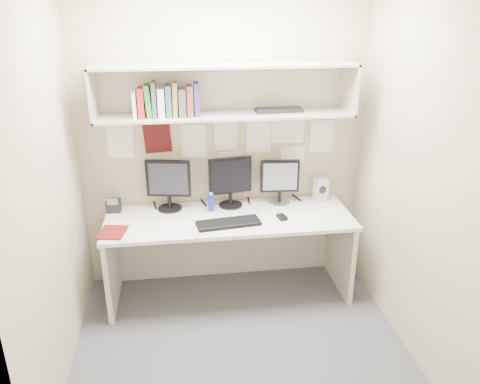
{
  "coord_description": "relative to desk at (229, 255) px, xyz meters",
  "views": [
    {
      "loc": [
        -0.38,
        -2.8,
        2.33
      ],
      "look_at": [
        0.05,
        0.35,
        1.06
      ],
      "focal_mm": 35.0,
      "sensor_mm": 36.0,
      "label": 1
    }
  ],
  "objects": [
    {
      "name": "monitor_right",
      "position": [
        0.46,
        0.22,
        0.58
      ],
      "size": [
        0.33,
        0.18,
        0.39
      ],
      "rotation": [
        0.0,
        0.0,
        -0.08
      ],
      "color": "#A5A5AA",
      "rests_on": "desk"
    },
    {
      "name": "keyboard",
      "position": [
        -0.02,
        -0.16,
        0.38
      ],
      "size": [
        0.52,
        0.24,
        0.02
      ],
      "primitive_type": "cube",
      "rotation": [
        0.0,
        0.0,
        0.13
      ],
      "color": "black",
      "rests_on": "desk"
    },
    {
      "name": "monitor_center",
      "position": [
        0.04,
        0.22,
        0.6
      ],
      "size": [
        0.37,
        0.2,
        0.43
      ],
      "rotation": [
        0.0,
        0.0,
        0.16
      ],
      "color": "black",
      "rests_on": "desk"
    },
    {
      "name": "book_stack",
      "position": [
        -0.45,
        0.13,
        1.29
      ],
      "size": [
        0.49,
        0.16,
        0.27
      ],
      "color": "white",
      "rests_on": "overhead_hutch"
    },
    {
      "name": "wall_right",
      "position": [
        1.2,
        -0.65,
        0.93
      ],
      "size": [
        0.02,
        2.0,
        2.6
      ],
      "primitive_type": "cube",
      "color": "tan",
      "rests_on": "ground"
    },
    {
      "name": "monitor_left",
      "position": [
        -0.48,
        0.22,
        0.6
      ],
      "size": [
        0.37,
        0.2,
        0.43
      ],
      "rotation": [
        0.0,
        0.0,
        -0.18
      ],
      "color": "black",
      "rests_on": "desk"
    },
    {
      "name": "speaker",
      "position": [
        0.83,
        0.22,
        0.46
      ],
      "size": [
        0.12,
        0.13,
        0.2
      ],
      "rotation": [
        0.0,
        0.0,
        0.27
      ],
      "color": "beige",
      "rests_on": "desk"
    },
    {
      "name": "desk_phone",
      "position": [
        -0.94,
        0.22,
        0.42
      ],
      "size": [
        0.12,
        0.11,
        0.14
      ],
      "rotation": [
        0.0,
        0.0,
        -0.05
      ],
      "color": "black",
      "rests_on": "desk"
    },
    {
      "name": "wall_back",
      "position": [
        0.0,
        0.35,
        0.93
      ],
      "size": [
        2.4,
        0.02,
        2.6
      ],
      "primitive_type": "cube",
      "color": "tan",
      "rests_on": "ground"
    },
    {
      "name": "wall_front",
      "position": [
        0.0,
        -1.65,
        0.93
      ],
      "size": [
        2.4,
        0.02,
        2.6
      ],
      "primitive_type": "cube",
      "color": "tan",
      "rests_on": "ground"
    },
    {
      "name": "blue_bottle",
      "position": [
        -0.13,
        0.13,
        0.44
      ],
      "size": [
        0.05,
        0.05,
        0.16
      ],
      "color": "navy",
      "rests_on": "desk"
    },
    {
      "name": "maroon_notebook",
      "position": [
        -0.91,
        -0.18,
        0.37
      ],
      "size": [
        0.23,
        0.26,
        0.01
      ],
      "primitive_type": "cube",
      "rotation": [
        0.0,
        0.0,
        -0.18
      ],
      "color": "#5F1010",
      "rests_on": "desk"
    },
    {
      "name": "hutch_tray",
      "position": [
        0.43,
        0.18,
        1.19
      ],
      "size": [
        0.38,
        0.16,
        0.03
      ],
      "primitive_type": "cube",
      "rotation": [
        0.0,
        0.0,
        0.04
      ],
      "color": "black",
      "rests_on": "overhead_hutch"
    },
    {
      "name": "desk",
      "position": [
        0.0,
        0.0,
        0.0
      ],
      "size": [
        2.0,
        0.7,
        0.73
      ],
      "color": "silver",
      "rests_on": "floor"
    },
    {
      "name": "pinned_papers",
      "position": [
        0.0,
        0.34,
        0.88
      ],
      "size": [
        1.92,
        0.01,
        0.48
      ],
      "primitive_type": null,
      "color": "white",
      "rests_on": "wall_back"
    },
    {
      "name": "mouse",
      "position": [
        0.42,
        -0.11,
        0.38
      ],
      "size": [
        0.08,
        0.11,
        0.03
      ],
      "primitive_type": "cube",
      "rotation": [
        0.0,
        0.0,
        0.23
      ],
      "color": "black",
      "rests_on": "desk"
    },
    {
      "name": "wall_left",
      "position": [
        -1.2,
        -0.65,
        0.93
      ],
      "size": [
        0.02,
        2.0,
        2.6
      ],
      "primitive_type": "cube",
      "color": "tan",
      "rests_on": "ground"
    },
    {
      "name": "overhead_hutch",
      "position": [
        0.0,
        0.21,
        1.35
      ],
      "size": [
        2.0,
        0.38,
        0.4
      ],
      "color": "beige",
      "rests_on": "wall_back"
    },
    {
      "name": "floor",
      "position": [
        0.0,
        -0.65,
        -0.37
      ],
      "size": [
        2.4,
        2.0,
        0.01
      ],
      "primitive_type": "cube",
      "color": "#444449",
      "rests_on": "ground"
    }
  ]
}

